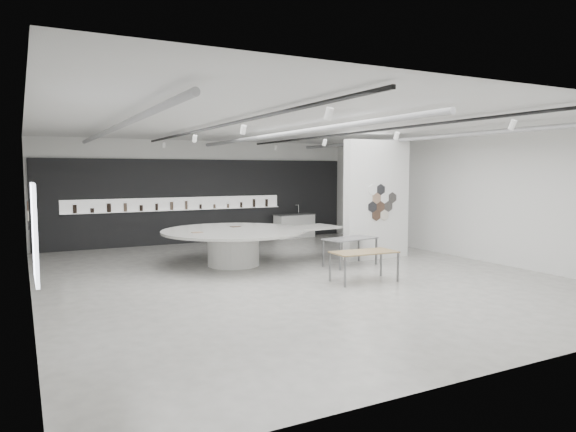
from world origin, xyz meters
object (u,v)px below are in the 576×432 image
sample_table_stone (350,240)px  kitchen_counter (294,226)px  partition_column (377,200)px  display_island (236,242)px  sample_table_wood (364,254)px

sample_table_stone → kitchen_counter: kitchen_counter is taller
partition_column → display_island: size_ratio=0.65×
display_island → kitchen_counter: size_ratio=3.20×
display_island → partition_column: bearing=-19.7°
sample_table_wood → sample_table_stone: bearing=64.7°
sample_table_wood → sample_table_stone: sample_table_stone is taller
display_island → kitchen_counter: bearing=38.8°
kitchen_counter → sample_table_wood: bearing=-112.8°
sample_table_stone → sample_table_wood: bearing=-115.3°
sample_table_wood → sample_table_stone: 2.10m
display_island → sample_table_stone: 3.22m
partition_column → sample_table_wood: (-2.31, -2.56, -1.12)m
display_island → sample_table_stone: bearing=-36.6°
sample_table_stone → kitchen_counter: bearing=76.0°
sample_table_wood → kitchen_counter: size_ratio=0.93×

